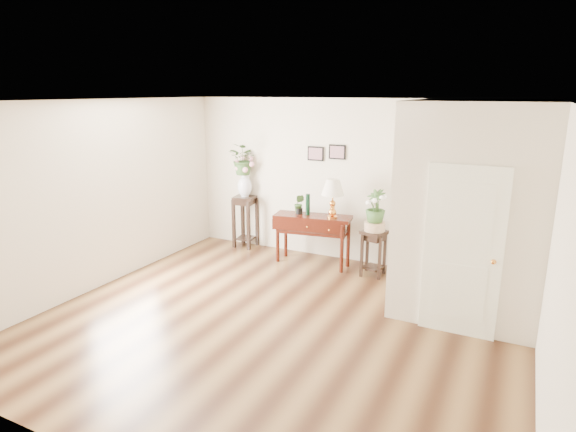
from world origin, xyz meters
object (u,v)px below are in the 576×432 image
Objects in this scene: console_table at (312,240)px; plant_stand_b at (373,253)px; plant_stand_a at (245,221)px; table_lamp at (333,197)px.

plant_stand_b is (1.09, -0.04, -0.06)m from console_table.
console_table is 1.32× the size of plant_stand_a.
plant_stand_b is (2.63, -0.37, -0.12)m from plant_stand_a.
table_lamp is (0.35, 0.00, 0.78)m from console_table.
console_table is 0.86m from table_lamp.
console_table is at bearing 177.94° from plant_stand_b.
console_table is 1.74× the size of plant_stand_b.
plant_stand_a is (-1.89, 0.33, -0.73)m from table_lamp.
table_lamp is 0.67× the size of plant_stand_a.
plant_stand_a is at bearing 170.06° from table_lamp.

